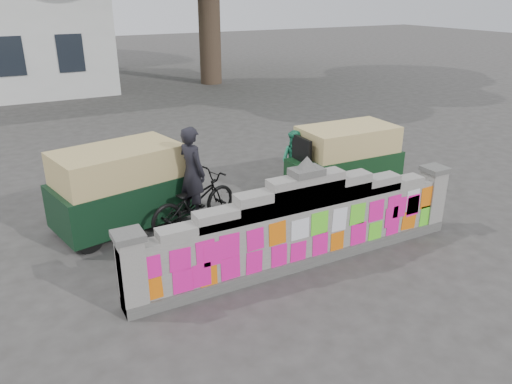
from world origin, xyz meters
TOP-DOWN VIEW (x-y plane):
  - ground at (0.00, 0.00)m, footprint 100.00×100.00m
  - parapet_wall at (-0.00, -0.01)m, footprint 6.48×0.44m
  - cyclist_bike at (-1.13, 2.34)m, footprint 2.21×1.31m
  - cyclist_rider at (-1.13, 2.34)m, footprint 0.63×0.78m
  - pedestrian at (1.67, 2.94)m, footprint 0.88×0.93m
  - rickshaw_left at (-2.35, 3.02)m, footprint 3.13×1.92m
  - rickshaw_right at (2.79, 2.54)m, footprint 2.86×1.37m

SIDE VIEW (x-z plane):
  - ground at x=0.00m, z-range 0.00..0.00m
  - cyclist_bike at x=-1.13m, z-range 0.00..1.10m
  - parapet_wall at x=0.00m, z-range -0.26..1.75m
  - pedestrian at x=1.67m, z-range 0.00..1.52m
  - rickshaw_right at x=2.79m, z-range 0.03..1.60m
  - rickshaw_left at x=-2.35m, z-range 0.03..1.71m
  - cyclist_rider at x=-1.13m, z-range 0.00..1.86m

